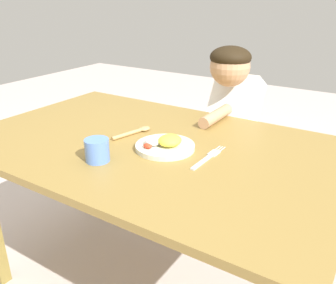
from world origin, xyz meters
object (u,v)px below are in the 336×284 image
Objects in this scene: fork at (208,157)px; person at (233,136)px; plate at (165,145)px; spoon at (135,132)px; drinking_cup at (97,150)px.

person reaches higher than fork.
fork is 0.60m from person.
plate is 0.98× the size of fork.
fork is at bearing 104.07° from person.
spoon is (-0.35, 0.05, 0.00)m from fork.
fork is at bearing 35.44° from drinking_cup.
plate reaches higher than fork.
spoon is 0.27m from drinking_cup.
spoon is at bearing 160.00° from plate.
fork is at bearing -84.18° from spoon.
spoon is 0.18× the size of person.
spoon is 2.31× the size of drinking_cup.
person is at bearing 87.93° from plate.
plate is 1.14× the size of spoon.
drinking_cup is (-0.14, -0.20, 0.02)m from plate.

